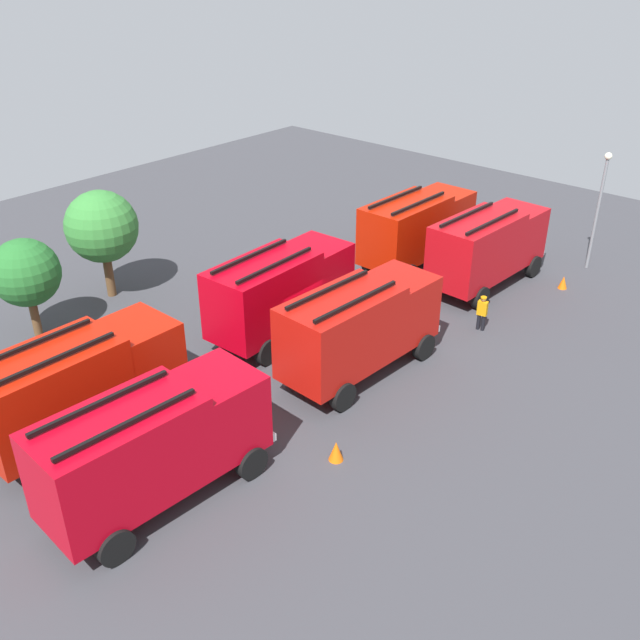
{
  "coord_description": "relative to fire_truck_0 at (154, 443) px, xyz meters",
  "views": [
    {
      "loc": [
        -18.99,
        -16.71,
        15.21
      ],
      "look_at": [
        0.0,
        0.0,
        1.4
      ],
      "focal_mm": 39.48,
      "sensor_mm": 36.0,
      "label": 1
    }
  ],
  "objects": [
    {
      "name": "ground_plane",
      "position": [
        9.94,
        2.24,
        -2.15
      ],
      "size": [
        56.34,
        56.34,
        0.0
      ],
      "primitive_type": "plane",
      "color": "#38383D"
    },
    {
      "name": "fire_truck_0",
      "position": [
        0.0,
        0.0,
        0.0
      ],
      "size": [
        7.32,
        3.07,
        3.88
      ],
      "rotation": [
        0.0,
        0.0,
        -0.05
      ],
      "color": "#B70515",
      "rests_on": "ground"
    },
    {
      "name": "fire_truck_1",
      "position": [
        9.61,
        -0.09,
        0.0
      ],
      "size": [
        7.3,
        3.01,
        3.88
      ],
      "rotation": [
        0.0,
        0.0,
        -0.04
      ],
      "color": "#B6120C",
      "rests_on": "ground"
    },
    {
      "name": "fire_truck_2",
      "position": [
        19.92,
        0.23,
        0.0
      ],
      "size": [
        7.29,
        3.0,
        3.88
      ],
      "rotation": [
        0.0,
        0.0,
        -0.04
      ],
      "color": "#B50D14",
      "rests_on": "ground"
    },
    {
      "name": "fire_truck_3",
      "position": [
        0.33,
        4.47,
        0.0
      ],
      "size": [
        7.21,
        2.76,
        3.88
      ],
      "rotation": [
        0.0,
        0.0,
        0.0
      ],
      "color": "#B91607",
      "rests_on": "ground"
    },
    {
      "name": "fire_truck_4",
      "position": [
        9.89,
        4.39,
        0.0
      ],
      "size": [
        7.3,
        3.0,
        3.88
      ],
      "rotation": [
        0.0,
        0.0,
        0.04
      ],
      "color": "#BB0312",
      "rests_on": "ground"
    },
    {
      "name": "fire_truck_5",
      "position": [
        19.77,
        4.22,
        0.0
      ],
      "size": [
        7.23,
        2.84,
        3.88
      ],
      "rotation": [
        0.0,
        0.0,
        -0.01
      ],
      "color": "#B21604",
      "rests_on": "ground"
    },
    {
      "name": "firefighter_0",
      "position": [
        -1.8,
        2.12,
        -1.24
      ],
      "size": [
        0.48,
        0.37,
        1.63
      ],
      "rotation": [
        0.0,
        0.0,
        1.23
      ],
      "color": "black",
      "rests_on": "ground"
    },
    {
      "name": "firefighter_1",
      "position": [
        15.87,
        -1.94,
        -1.26
      ],
      "size": [
        0.32,
        0.46,
        1.61
      ],
      "rotation": [
        0.0,
        0.0,
        3.33
      ],
      "color": "black",
      "rests_on": "ground"
    },
    {
      "name": "tree_0",
      "position": [
        2.75,
        12.16,
        0.84
      ],
      "size": [
        2.87,
        2.87,
        4.44
      ],
      "color": "brown",
      "rests_on": "ground"
    },
    {
      "name": "tree_1",
      "position": [
        7.14,
        13.15,
        1.34
      ],
      "size": [
        3.35,
        3.35,
        5.19
      ],
      "color": "brown",
      "rests_on": "ground"
    },
    {
      "name": "traffic_cone_0",
      "position": [
        22.21,
        -2.87,
        -1.84
      ],
      "size": [
        0.44,
        0.44,
        0.63
      ],
      "primitive_type": "cone",
      "color": "#F2600C",
      "rests_on": "ground"
    },
    {
      "name": "traffic_cone_1",
      "position": [
        4.97,
        -2.84,
        -1.8
      ],
      "size": [
        0.5,
        0.5,
        0.71
      ],
      "primitive_type": "cone",
      "color": "#F2600C",
      "rests_on": "ground"
    },
    {
      "name": "traffic_cone_2",
      "position": [
        5.4,
        1.79,
        -1.87
      ],
      "size": [
        0.39,
        0.39,
        0.56
      ],
      "primitive_type": "cone",
      "color": "#F2600C",
      "rests_on": "ground"
    },
    {
      "name": "lamppost",
      "position": [
        25.42,
        -2.74,
        1.43
      ],
      "size": [
        0.36,
        0.36,
        6.07
      ],
      "color": "slate",
      "rests_on": "ground"
    }
  ]
}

